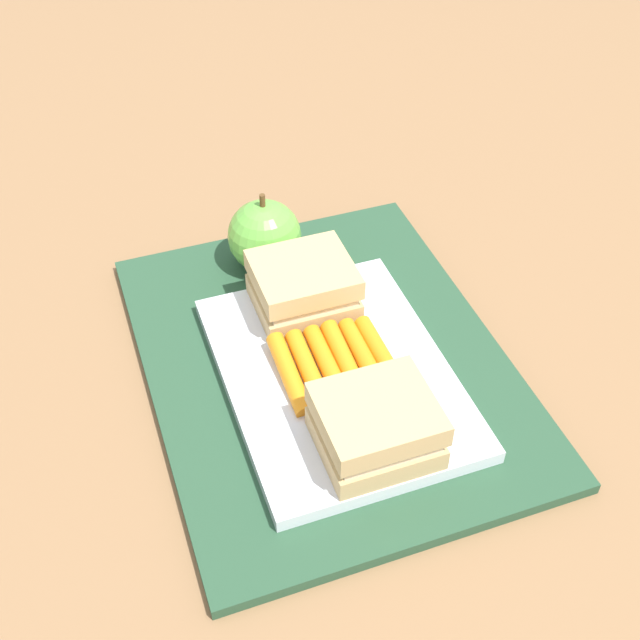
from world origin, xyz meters
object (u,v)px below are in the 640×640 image
Objects in this scene: sandwich_half_right at (303,286)px; carrot_sticks_bundle at (336,363)px; sandwich_half_left at (376,426)px; apple at (264,236)px; food_tray at (336,375)px.

carrot_sticks_bundle is at bearing 179.80° from sandwich_half_right.
sandwich_half_right is 0.08m from carrot_sticks_bundle.
apple is (0.23, 0.01, -0.00)m from sandwich_half_left.
food_tray is 0.08m from sandwich_half_left.
sandwich_half_left is at bearing 180.00° from food_tray.
sandwich_half_right is 0.08m from apple.
sandwich_half_right is (0.16, 0.00, 0.00)m from sandwich_half_left.
food_tray is 0.16m from apple.
sandwich_half_left is 0.08m from carrot_sticks_bundle.
sandwich_half_right is at bearing -172.56° from apple.
food_tray is 0.01m from carrot_sticks_bundle.
sandwich_half_left is 0.91× the size of carrot_sticks_bundle.
apple is (0.08, 0.01, -0.00)m from sandwich_half_right.
sandwich_half_right reaches higher than food_tray.
carrot_sticks_bundle is at bearing -176.37° from apple.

